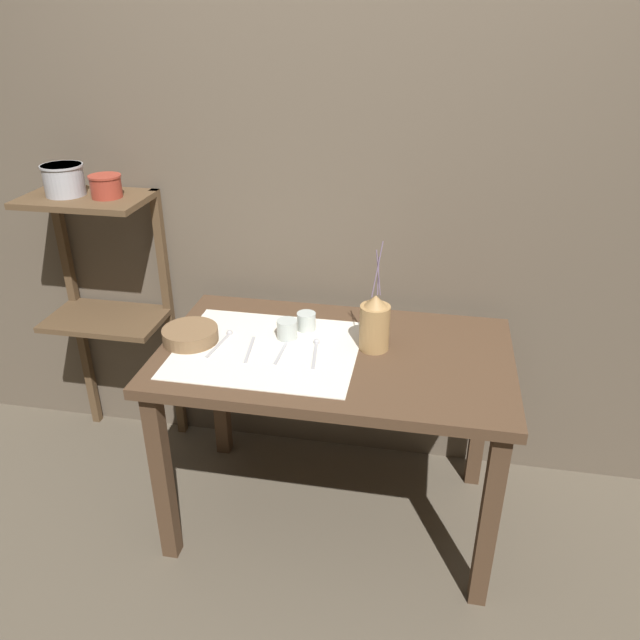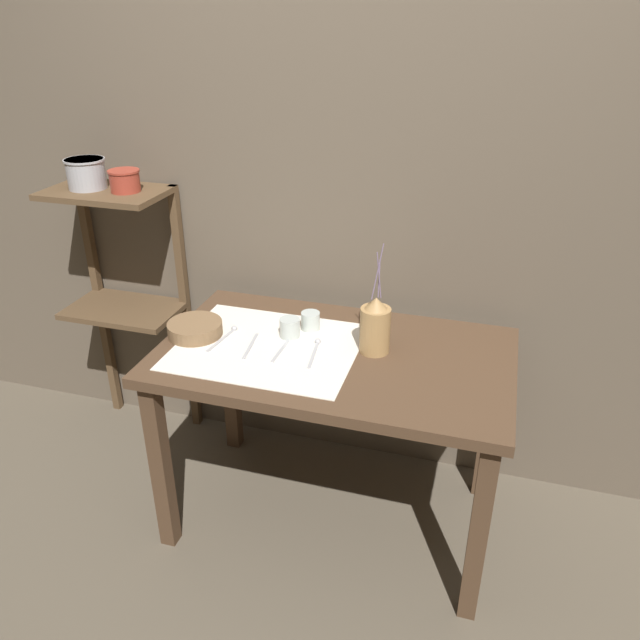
% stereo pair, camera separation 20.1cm
% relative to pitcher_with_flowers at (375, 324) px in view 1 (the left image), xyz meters
% --- Properties ---
extents(ground_plane, '(12.00, 12.00, 0.00)m').
position_rel_pitcher_with_flowers_xyz_m(ground_plane, '(-0.14, -0.05, -0.87)').
color(ground_plane, brown).
extents(stone_wall_back, '(7.00, 0.06, 2.40)m').
position_rel_pitcher_with_flowers_xyz_m(stone_wall_back, '(-0.14, 0.44, 0.33)').
color(stone_wall_back, brown).
rests_on(stone_wall_back, ground_plane).
extents(wooden_table, '(1.26, 0.75, 0.78)m').
position_rel_pitcher_with_flowers_xyz_m(wooden_table, '(-0.14, -0.05, -0.20)').
color(wooden_table, '#4C3523').
rests_on(wooden_table, ground_plane).
extents(wooden_shelf_unit, '(0.49, 0.31, 1.21)m').
position_rel_pitcher_with_flowers_xyz_m(wooden_shelf_unit, '(-1.19, 0.27, -0.04)').
color(wooden_shelf_unit, brown).
rests_on(wooden_shelf_unit, ground_plane).
extents(linen_cloth, '(0.65, 0.54, 0.00)m').
position_rel_pitcher_with_flowers_xyz_m(linen_cloth, '(-0.38, -0.08, -0.10)').
color(linen_cloth, silver).
rests_on(linen_cloth, wooden_table).
extents(pitcher_with_flowers, '(0.11, 0.11, 0.41)m').
position_rel_pitcher_with_flowers_xyz_m(pitcher_with_flowers, '(0.00, 0.00, 0.00)').
color(pitcher_with_flowers, '#A87F4C').
rests_on(pitcher_with_flowers, wooden_table).
extents(wooden_bowl, '(0.20, 0.20, 0.05)m').
position_rel_pitcher_with_flowers_xyz_m(wooden_bowl, '(-0.67, -0.08, -0.07)').
color(wooden_bowl, brown).
rests_on(wooden_bowl, wooden_table).
extents(glass_tumbler_near, '(0.08, 0.08, 0.07)m').
position_rel_pitcher_with_flowers_xyz_m(glass_tumbler_near, '(-0.32, 0.01, -0.06)').
color(glass_tumbler_near, '#B7C1BC').
rests_on(glass_tumbler_near, wooden_table).
extents(glass_tumbler_far, '(0.07, 0.07, 0.07)m').
position_rel_pitcher_with_flowers_xyz_m(glass_tumbler_far, '(-0.27, 0.09, -0.06)').
color(glass_tumbler_far, '#B7C1BC').
rests_on(glass_tumbler_far, wooden_table).
extents(spoon_outer, '(0.04, 0.20, 0.02)m').
position_rel_pitcher_with_flowers_xyz_m(spoon_outer, '(-0.55, -0.04, -0.09)').
color(spoon_outer, '#A8A8AD').
rests_on(spoon_outer, wooden_table).
extents(fork_inner, '(0.03, 0.19, 0.00)m').
position_rel_pitcher_with_flowers_xyz_m(fork_inner, '(-0.44, -0.10, -0.09)').
color(fork_inner, '#A8A8AD').
rests_on(fork_inner, wooden_table).
extents(fork_outer, '(0.02, 0.19, 0.00)m').
position_rel_pitcher_with_flowers_xyz_m(fork_outer, '(-0.32, -0.09, -0.09)').
color(fork_outer, '#A8A8AD').
rests_on(fork_outer, wooden_table).
extents(spoon_inner, '(0.04, 0.20, 0.02)m').
position_rel_pitcher_with_flowers_xyz_m(spoon_inner, '(-0.20, -0.04, -0.09)').
color(spoon_inner, '#A8A8AD').
rests_on(spoon_inner, wooden_table).
extents(metal_pot_large, '(0.16, 0.16, 0.12)m').
position_rel_pitcher_with_flowers_xyz_m(metal_pot_large, '(-1.27, 0.23, 0.40)').
color(metal_pot_large, '#A8A8AD').
rests_on(metal_pot_large, wooden_shelf_unit).
extents(metal_pot_small, '(0.13, 0.13, 0.09)m').
position_rel_pitcher_with_flowers_xyz_m(metal_pot_small, '(-1.09, 0.23, 0.39)').
color(metal_pot_small, '#9E3828').
rests_on(metal_pot_small, wooden_shelf_unit).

